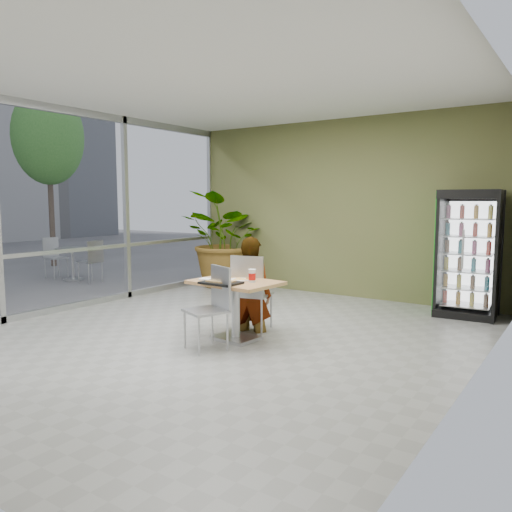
# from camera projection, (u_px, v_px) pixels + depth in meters

# --- Properties ---
(ground) EXTENTS (7.00, 7.00, 0.00)m
(ground) POSITION_uv_depth(u_px,v_px,m) (218.00, 337.00, 6.40)
(ground) COLOR gray
(ground) RESTS_ON ground
(room_envelope) EXTENTS (6.00, 7.00, 3.20)m
(room_envelope) POSITION_uv_depth(u_px,v_px,m) (217.00, 212.00, 6.22)
(room_envelope) COLOR beige
(room_envelope) RESTS_ON ground
(storefront_frame) EXTENTS (0.10, 7.00, 3.20)m
(storefront_frame) POSITION_uv_depth(u_px,v_px,m) (69.00, 210.00, 7.90)
(storefront_frame) COLOR #A6A8AB
(storefront_frame) RESTS_ON ground
(dining_table) EXTENTS (1.12, 0.83, 0.75)m
(dining_table) POSITION_uv_depth(u_px,v_px,m) (236.00, 298.00, 6.24)
(dining_table) COLOR tan
(dining_table) RESTS_ON ground
(chair_far) EXTENTS (0.55, 0.56, 1.03)m
(chair_far) POSITION_uv_depth(u_px,v_px,m) (250.00, 287.00, 6.62)
(chair_far) COLOR #A6A8AB
(chair_far) RESTS_ON ground
(chair_near) EXTENTS (0.57, 0.57, 0.98)m
(chair_near) POSITION_uv_depth(u_px,v_px,m) (213.00, 301.00, 5.87)
(chair_near) COLOR #A6A8AB
(chair_near) RESTS_ON ground
(seated_woman) EXTENTS (0.65, 0.50, 1.57)m
(seated_woman) POSITION_uv_depth(u_px,v_px,m) (251.00, 295.00, 6.69)
(seated_woman) COLOR black
(seated_woman) RESTS_ON ground
(pizza_plate) EXTENTS (0.33, 0.34, 0.03)m
(pizza_plate) POSITION_uv_depth(u_px,v_px,m) (240.00, 279.00, 6.27)
(pizza_plate) COLOR silver
(pizza_plate) RESTS_ON dining_table
(soda_cup) EXTENTS (0.09, 0.09, 0.16)m
(soda_cup) POSITION_uv_depth(u_px,v_px,m) (252.00, 276.00, 6.10)
(soda_cup) COLOR silver
(soda_cup) RESTS_ON dining_table
(napkin_stack) EXTENTS (0.18, 0.18, 0.02)m
(napkin_stack) POSITION_uv_depth(u_px,v_px,m) (206.00, 279.00, 6.29)
(napkin_stack) COLOR silver
(napkin_stack) RESTS_ON dining_table
(cafeteria_tray) EXTENTS (0.46, 0.34, 0.03)m
(cafeteria_tray) POSITION_uv_depth(u_px,v_px,m) (221.00, 283.00, 5.99)
(cafeteria_tray) COLOR black
(cafeteria_tray) RESTS_ON dining_table
(beverage_fridge) EXTENTS (0.92, 0.73, 1.90)m
(beverage_fridge) POSITION_uv_depth(u_px,v_px,m) (468.00, 254.00, 7.46)
(beverage_fridge) COLOR black
(beverage_fridge) RESTS_ON ground
(potted_plant) EXTENTS (2.19, 2.06, 1.93)m
(potted_plant) POSITION_uv_depth(u_px,v_px,m) (226.00, 239.00, 10.02)
(potted_plant) COLOR #336E2C
(potted_plant) RESTS_ON ground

